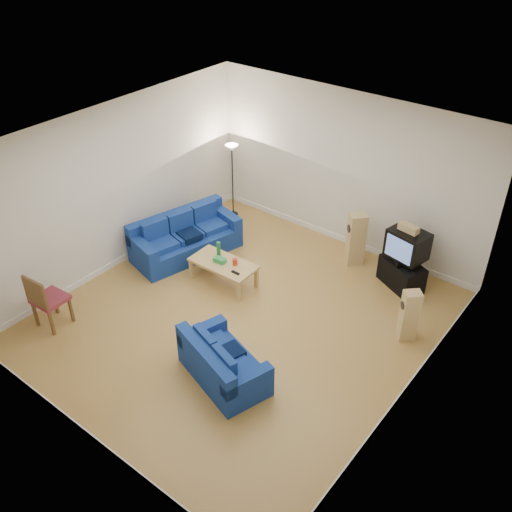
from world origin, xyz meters
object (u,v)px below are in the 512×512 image
Objects in this scene: sofa_three_seat at (185,239)px; sofa_loveseat at (221,365)px; television at (407,244)px; coffee_table at (223,265)px; tv_stand at (401,274)px.

sofa_loveseat is at bearing 66.71° from sofa_three_seat.
television is (3.95, 1.71, 0.58)m from sofa_three_seat.
sofa_loveseat reaches higher than coffee_table.
tv_stand is 1.10× the size of television.
sofa_three_seat is 4.34m from television.
sofa_three_seat is 4.29m from tv_stand.
sofa_loveseat is 2.48m from coffee_table.
sofa_three_seat reaches higher than tv_stand.
coffee_table is 3.37m from television.
coffee_table is 3.31m from tv_stand.
sofa_loveseat is 2.12× the size of television.
coffee_table is 1.48× the size of tv_stand.
television is at bearing 119.37° from tv_stand.
sofa_three_seat is 1.32m from coffee_table.
sofa_loveseat is at bearing -93.55° from television.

